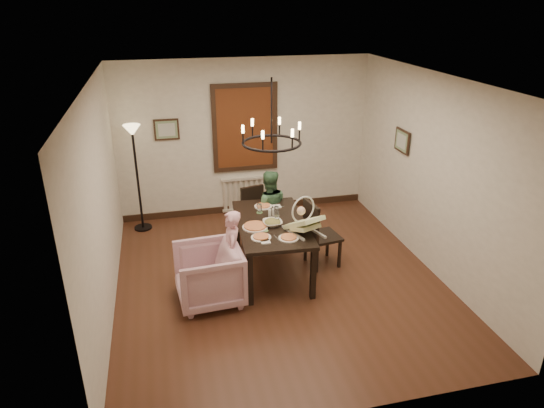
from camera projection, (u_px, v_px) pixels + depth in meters
name	position (u px, v px, depth m)	size (l,w,h in m)	color
room_shell	(273.00, 179.00, 6.72)	(4.51, 5.00, 2.81)	#4D291A
dining_table	(272.00, 227.00, 6.88)	(1.06, 1.75, 0.80)	black
chair_far	(257.00, 216.00, 7.86)	(0.40, 0.40, 0.91)	black
chair_right	(323.00, 233.00, 7.14)	(0.46, 0.46, 1.04)	black
armchair	(209.00, 275.00, 6.32)	(0.83, 0.85, 0.77)	#DBA7B2
elderly_woman	(232.00, 259.00, 6.48)	(0.36, 0.24, 0.98)	#E4A1AF
seated_man	(269.00, 215.00, 7.70)	(0.52, 0.40, 1.06)	#3F6A47
baby_bouncer	(304.00, 221.00, 6.46)	(0.40, 0.54, 0.36)	beige
salad_bowl	(273.00, 223.00, 6.74)	(0.32, 0.32, 0.08)	white
pizza_platter	(255.00, 226.00, 6.67)	(0.36, 0.36, 0.04)	tan
drinking_glass	(277.00, 220.00, 6.75)	(0.07, 0.07, 0.13)	silver
window_blinds	(245.00, 128.00, 8.51)	(1.00, 0.03, 1.40)	brown
radiator	(246.00, 193.00, 9.02)	(0.92, 0.12, 0.62)	silver
picture_back	(167.00, 130.00, 8.21)	(0.42, 0.03, 0.36)	black
picture_right	(402.00, 141.00, 7.57)	(0.42, 0.03, 0.36)	black
floor_lamp	(138.00, 180.00, 8.11)	(0.30, 0.30, 1.80)	black
chandelier	(272.00, 143.00, 6.39)	(0.80, 0.80, 0.04)	black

